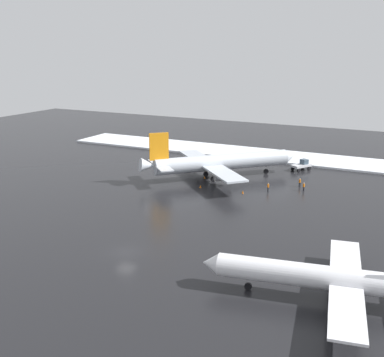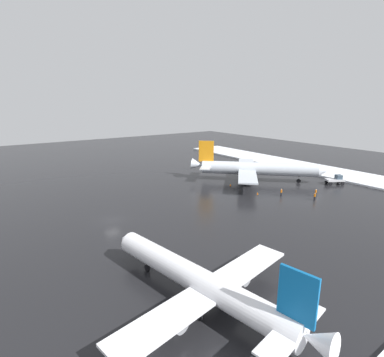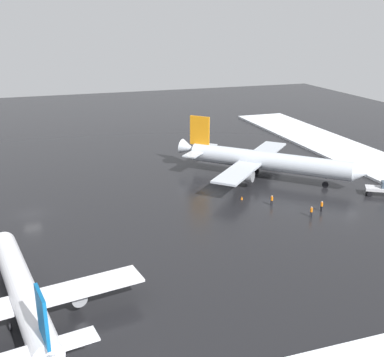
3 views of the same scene
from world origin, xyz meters
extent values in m
plane|color=black|center=(0.00, 0.00, 0.00)|extent=(240.00, 240.00, 0.00)
cube|color=white|center=(67.00, 0.00, 0.25)|extent=(14.00, 116.00, 0.49)
cylinder|color=silver|center=(41.96, 3.36, 3.50)|extent=(23.79, 23.48, 3.40)
cone|color=silver|center=(53.52, -8.01, 3.50)|extent=(3.98, 3.99, 3.23)
cone|color=silver|center=(30.26, 14.87, 4.10)|extent=(4.58, 4.57, 3.31)
cube|color=silver|center=(45.58, 11.31, 3.20)|extent=(12.26, 12.36, 0.36)
cylinder|color=gray|center=(44.53, 9.54, 2.20)|extent=(3.83, 3.81, 2.00)
cube|color=silver|center=(34.07, -0.39, 3.20)|extent=(12.26, 12.36, 0.36)
cylinder|color=gray|center=(35.83, 0.69, 2.20)|extent=(3.83, 3.81, 2.00)
cube|color=orange|center=(31.97, 13.19, 7.81)|extent=(3.11, 3.06, 5.60)
cube|color=silver|center=(34.22, 15.18, 3.90)|extent=(5.22, 5.25, 0.24)
cube|color=silver|center=(30.01, 10.90, 3.90)|extent=(5.22, 5.25, 0.24)
cylinder|color=black|center=(49.45, -4.01, 2.00)|extent=(0.24, 0.24, 0.70)
cylinder|color=black|center=(49.45, -4.01, 0.55)|extent=(1.03, 1.02, 1.10)
cylinder|color=black|center=(41.37, 7.03, 2.00)|extent=(0.24, 0.24, 0.70)
cylinder|color=black|center=(41.37, 7.03, 0.55)|extent=(1.03, 1.02, 1.10)
cylinder|color=black|center=(38.28, 3.90, 2.00)|extent=(0.24, 0.24, 0.70)
cylinder|color=black|center=(38.28, 3.90, 0.55)|extent=(1.03, 1.02, 1.10)
cylinder|color=white|center=(-1.07, -26.95, 2.77)|extent=(6.79, 23.88, 2.69)
cone|color=white|center=(-3.31, -14.31, 2.77)|extent=(2.85, 2.32, 2.56)
cube|color=white|center=(-7.06, -30.42, 2.54)|extent=(10.75, 5.22, 0.29)
cylinder|color=gray|center=(-5.57, -29.76, 1.74)|extent=(2.03, 2.93, 1.59)
cube|color=white|center=(5.74, -28.16, 2.54)|extent=(10.75, 5.22, 0.29)
cylinder|color=gray|center=(4.11, -28.05, 1.74)|extent=(2.03, 2.93, 1.59)
cylinder|color=black|center=(-2.52, -18.76, 1.59)|extent=(0.19, 0.19, 0.55)
cylinder|color=black|center=(-2.52, -18.76, 0.44)|extent=(0.42, 0.91, 0.87)
cylinder|color=black|center=(-2.38, -29.60, 1.59)|extent=(0.19, 0.19, 0.55)
cylinder|color=black|center=(-2.38, -29.60, 0.44)|extent=(0.42, 0.91, 0.87)
cylinder|color=black|center=(1.06, -28.99, 1.59)|extent=(0.19, 0.19, 0.55)
cylinder|color=black|center=(1.06, -28.99, 0.44)|extent=(0.42, 0.91, 0.87)
cube|color=silver|center=(55.91, -10.22, 1.15)|extent=(5.08, 4.26, 0.50)
cube|color=#3F5160|center=(56.70, -10.69, 1.95)|extent=(1.97, 2.01, 1.10)
cylinder|color=black|center=(57.80, -10.20, 0.45)|extent=(0.94, 0.74, 0.90)
cylinder|color=black|center=(56.78, -11.90, 0.45)|extent=(0.94, 0.74, 0.90)
cylinder|color=black|center=(55.05, -8.54, 0.45)|extent=(0.94, 0.74, 0.90)
cylinder|color=black|center=(54.03, -10.23, 0.45)|extent=(0.94, 0.74, 0.90)
cylinder|color=black|center=(39.86, -14.71, 0.42)|extent=(0.16, 0.16, 0.85)
cylinder|color=black|center=(40.02, -14.83, 0.42)|extent=(0.16, 0.16, 0.85)
cylinder|color=orange|center=(39.94, -14.77, 1.16)|extent=(0.36, 0.36, 0.62)
sphere|color=tan|center=(39.94, -14.77, 1.59)|extent=(0.24, 0.24, 0.24)
cylinder|color=black|center=(36.44, -8.59, 0.42)|extent=(0.16, 0.16, 0.85)
cylinder|color=black|center=(36.63, -8.65, 0.42)|extent=(0.16, 0.16, 0.85)
cylinder|color=orange|center=(36.53, -8.62, 1.16)|extent=(0.36, 0.36, 0.62)
sphere|color=tan|center=(36.53, -8.62, 1.59)|extent=(0.24, 0.24, 0.24)
cylinder|color=black|center=(42.71, -13.39, 0.42)|extent=(0.16, 0.16, 0.85)
cylinder|color=black|center=(42.63, -13.21, 0.42)|extent=(0.16, 0.16, 0.85)
cylinder|color=orange|center=(42.67, -13.30, 1.16)|extent=(0.36, 0.36, 0.62)
sphere|color=tan|center=(42.67, -13.30, 1.59)|extent=(0.24, 0.24, 0.24)
cone|color=orange|center=(32.92, 4.30, 0.28)|extent=(0.36, 0.36, 0.55)
cone|color=orange|center=(39.88, 6.63, 0.28)|extent=(0.36, 0.36, 0.55)
cone|color=orange|center=(33.10, -4.66, 0.28)|extent=(0.36, 0.36, 0.55)
camera|label=1|loc=(-50.65, -35.43, 27.26)|focal=45.00mm
camera|label=2|loc=(-17.53, -49.54, 20.88)|focal=28.00mm
camera|label=3|loc=(1.75, -72.33, 28.60)|focal=45.00mm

